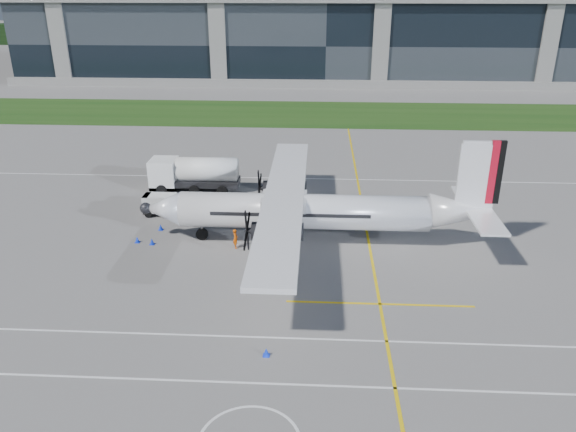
{
  "coord_description": "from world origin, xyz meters",
  "views": [
    {
      "loc": [
        -1.22,
        -37.06,
        19.28
      ],
      "look_at": [
        -3.33,
        2.16,
        2.51
      ],
      "focal_mm": 35.0,
      "sensor_mm": 36.0,
      "label": 1
    }
  ],
  "objects_px": {
    "safety_cone_portwing": "(266,352)",
    "ground_crew_person": "(235,237)",
    "safety_cone_stbdwing": "(300,179)",
    "turboprop_aircraft": "(317,192)",
    "fuel_tanker_truck": "(188,174)",
    "safety_cone_nose_port": "(152,241)",
    "baggage_tug": "(160,205)",
    "safety_cone_fwd": "(137,240)",
    "safety_cone_nose_stbd": "(161,227)"
  },
  "relations": [
    {
      "from": "ground_crew_person",
      "to": "fuel_tanker_truck",
      "type": "bearing_deg",
      "value": 12.91
    },
    {
      "from": "turboprop_aircraft",
      "to": "safety_cone_portwing",
      "type": "xyz_separation_m",
      "value": [
        -2.64,
        -14.56,
        -3.98
      ]
    },
    {
      "from": "safety_cone_stbdwing",
      "to": "safety_cone_nose_port",
      "type": "bearing_deg",
      "value": -125.61
    },
    {
      "from": "safety_cone_stbdwing",
      "to": "safety_cone_fwd",
      "type": "distance_m",
      "value": 19.49
    },
    {
      "from": "fuel_tanker_truck",
      "to": "baggage_tug",
      "type": "relative_size",
      "value": 3.02
    },
    {
      "from": "baggage_tug",
      "to": "safety_cone_nose_port",
      "type": "relative_size",
      "value": 5.94
    },
    {
      "from": "safety_cone_portwing",
      "to": "safety_cone_nose_port",
      "type": "bearing_deg",
      "value": 127.02
    },
    {
      "from": "safety_cone_portwing",
      "to": "safety_cone_stbdwing",
      "type": "bearing_deg",
      "value": 88.3
    },
    {
      "from": "safety_cone_nose_stbd",
      "to": "safety_cone_portwing",
      "type": "xyz_separation_m",
      "value": [
        10.21,
        -16.22,
        0.0
      ]
    },
    {
      "from": "turboprop_aircraft",
      "to": "safety_cone_fwd",
      "type": "height_order",
      "value": "turboprop_aircraft"
    },
    {
      "from": "safety_cone_nose_port",
      "to": "baggage_tug",
      "type": "bearing_deg",
      "value": 98.43
    },
    {
      "from": "safety_cone_nose_stbd",
      "to": "safety_cone_nose_port",
      "type": "height_order",
      "value": "same"
    },
    {
      "from": "baggage_tug",
      "to": "safety_cone_nose_stbd",
      "type": "height_order",
      "value": "baggage_tug"
    },
    {
      "from": "safety_cone_nose_stbd",
      "to": "safety_cone_stbdwing",
      "type": "bearing_deg",
      "value": 48.88
    },
    {
      "from": "baggage_tug",
      "to": "safety_cone_stbdwing",
      "type": "distance_m",
      "value": 15.17
    },
    {
      "from": "turboprop_aircraft",
      "to": "fuel_tanker_truck",
      "type": "relative_size",
      "value": 3.14
    },
    {
      "from": "safety_cone_fwd",
      "to": "safety_cone_portwing",
      "type": "distance_m",
      "value": 17.91
    },
    {
      "from": "baggage_tug",
      "to": "ground_crew_person",
      "type": "bearing_deg",
      "value": -39.9
    },
    {
      "from": "ground_crew_person",
      "to": "safety_cone_fwd",
      "type": "height_order",
      "value": "ground_crew_person"
    },
    {
      "from": "fuel_tanker_truck",
      "to": "baggage_tug",
      "type": "distance_m",
      "value": 6.18
    },
    {
      "from": "fuel_tanker_truck",
      "to": "safety_cone_nose_port",
      "type": "distance_m",
      "value": 12.15
    },
    {
      "from": "baggage_tug",
      "to": "safety_cone_stbdwing",
      "type": "xyz_separation_m",
      "value": [
        11.93,
        9.35,
        -0.64
      ]
    },
    {
      "from": "baggage_tug",
      "to": "safety_cone_fwd",
      "type": "bearing_deg",
      "value": -93.6
    },
    {
      "from": "baggage_tug",
      "to": "turboprop_aircraft",
      "type": "bearing_deg",
      "value": -20.02
    },
    {
      "from": "fuel_tanker_truck",
      "to": "safety_cone_stbdwing",
      "type": "relative_size",
      "value": 17.97
    },
    {
      "from": "baggage_tug",
      "to": "safety_cone_nose_stbd",
      "type": "xyz_separation_m",
      "value": [
        0.86,
        -3.33,
        -0.64
      ]
    },
    {
      "from": "fuel_tanker_truck",
      "to": "safety_cone_stbdwing",
      "type": "xyz_separation_m",
      "value": [
        10.73,
        3.34,
        -1.43
      ]
    },
    {
      "from": "ground_crew_person",
      "to": "safety_cone_nose_port",
      "type": "distance_m",
      "value": 6.66
    },
    {
      "from": "safety_cone_nose_stbd",
      "to": "baggage_tug",
      "type": "bearing_deg",
      "value": 104.5
    },
    {
      "from": "safety_cone_nose_port",
      "to": "safety_cone_fwd",
      "type": "bearing_deg",
      "value": 167.31
    },
    {
      "from": "safety_cone_portwing",
      "to": "ground_crew_person",
      "type": "bearing_deg",
      "value": 105.0
    },
    {
      "from": "turboprop_aircraft",
      "to": "safety_cone_portwing",
      "type": "height_order",
      "value": "turboprop_aircraft"
    },
    {
      "from": "turboprop_aircraft",
      "to": "fuel_tanker_truck",
      "type": "xyz_separation_m",
      "value": [
        -12.51,
        11.0,
        -2.54
      ]
    },
    {
      "from": "fuel_tanker_truck",
      "to": "safety_cone_portwing",
      "type": "bearing_deg",
      "value": -68.89
    },
    {
      "from": "turboprop_aircraft",
      "to": "safety_cone_nose_port",
      "type": "relative_size",
      "value": 56.38
    },
    {
      "from": "safety_cone_nose_stbd",
      "to": "safety_cone_fwd",
      "type": "relative_size",
      "value": 1.0
    },
    {
      "from": "turboprop_aircraft",
      "to": "safety_cone_nose_stbd",
      "type": "xyz_separation_m",
      "value": [
        -12.86,
        1.66,
        -3.98
      ]
    },
    {
      "from": "turboprop_aircraft",
      "to": "baggage_tug",
      "type": "distance_m",
      "value": 14.98
    },
    {
      "from": "safety_cone_nose_stbd",
      "to": "safety_cone_nose_port",
      "type": "bearing_deg",
      "value": -89.26
    },
    {
      "from": "baggage_tug",
      "to": "safety_cone_fwd",
      "type": "distance_m",
      "value": 5.82
    },
    {
      "from": "turboprop_aircraft",
      "to": "safety_cone_nose_port",
      "type": "height_order",
      "value": "turboprop_aircraft"
    },
    {
      "from": "fuel_tanker_truck",
      "to": "safety_cone_nose_port",
      "type": "xyz_separation_m",
      "value": [
        -0.31,
        -12.07,
        -1.43
      ]
    },
    {
      "from": "safety_cone_nose_stbd",
      "to": "safety_cone_fwd",
      "type": "distance_m",
      "value": 2.73
    },
    {
      "from": "fuel_tanker_truck",
      "to": "safety_cone_portwing",
      "type": "height_order",
      "value": "fuel_tanker_truck"
    },
    {
      "from": "fuel_tanker_truck",
      "to": "ground_crew_person",
      "type": "bearing_deg",
      "value": -62.81
    },
    {
      "from": "ground_crew_person",
      "to": "safety_cone_portwing",
      "type": "relative_size",
      "value": 3.57
    },
    {
      "from": "ground_crew_person",
      "to": "safety_cone_stbdwing",
      "type": "distance_m",
      "value": 16.26
    },
    {
      "from": "baggage_tug",
      "to": "ground_crew_person",
      "type": "xyz_separation_m",
      "value": [
        7.52,
        -6.29,
        0.0
      ]
    },
    {
      "from": "turboprop_aircraft",
      "to": "safety_cone_fwd",
      "type": "distance_m",
      "value": 14.65
    },
    {
      "from": "ground_crew_person",
      "to": "safety_cone_nose_port",
      "type": "relative_size",
      "value": 3.57
    }
  ]
}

